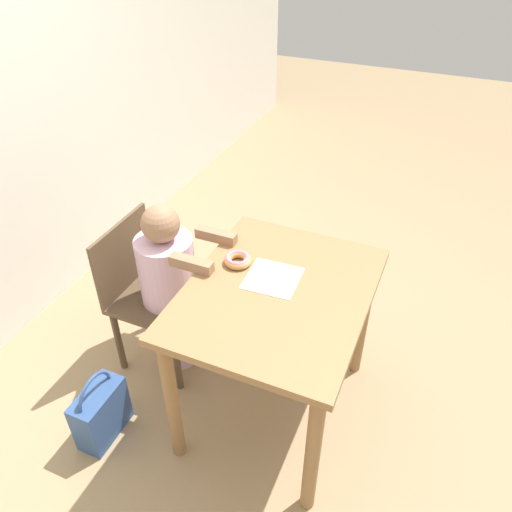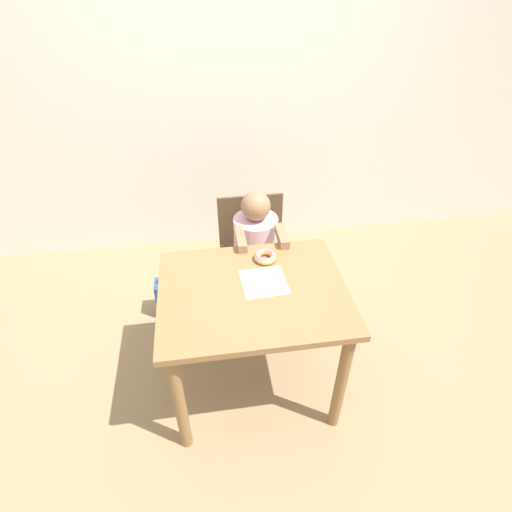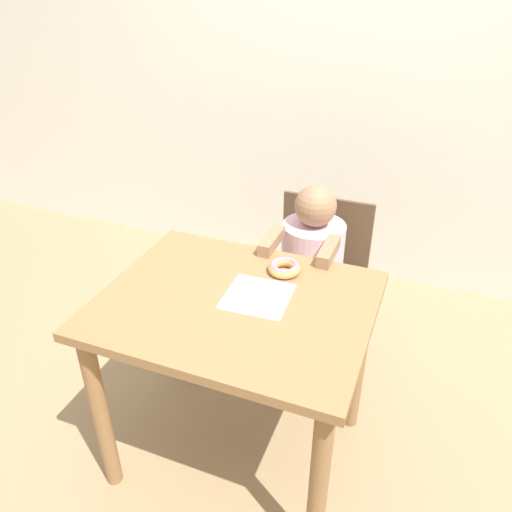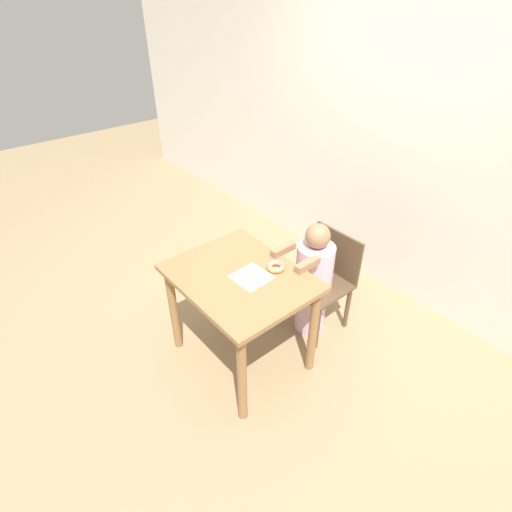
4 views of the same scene
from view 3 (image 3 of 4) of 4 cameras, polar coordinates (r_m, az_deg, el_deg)
The scene contains 8 objects.
ground_plane at distance 2.24m, azimuth -1.91°, elevation -21.11°, with size 12.00×12.00×0.00m, color #997F5B.
wall_back at distance 2.94m, azimuth 10.61°, elevation 20.35°, with size 8.00×0.05×2.50m.
dining_table at distance 1.78m, azimuth -2.26°, elevation -8.55°, with size 0.92×0.74×0.76m.
chair at distance 2.43m, azimuth 6.91°, elevation -2.62°, with size 0.44×0.41×0.80m.
child_figure at distance 2.31m, azimuth 6.21°, elevation -3.22°, with size 0.28×0.46×0.96m.
donut at distance 1.84m, azimuth 3.26°, elevation -1.33°, with size 0.12×0.12×0.04m.
napkin at distance 1.72m, azimuth 0.17°, elevation -4.60°, with size 0.23×0.23×0.00m.
handbag at distance 2.72m, azimuth -5.13°, elevation -5.66°, with size 0.27×0.13×0.39m.
Camera 3 is at (0.57, -1.26, 1.76)m, focal length 35.00 mm.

